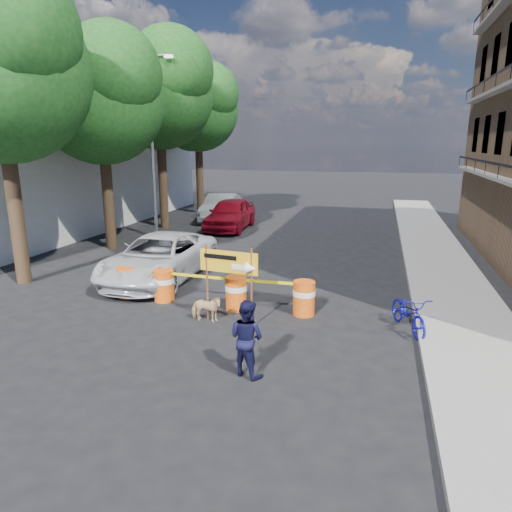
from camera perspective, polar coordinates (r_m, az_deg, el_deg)
The scene contains 18 objects.
ground at distance 11.16m, azimuth -6.99°, elevation -9.02°, with size 120.00×120.00×0.00m, color black.
sidewalk_east at distance 16.22m, azimuth 22.53°, elevation -2.33°, with size 2.40×40.00×0.15m, color gray.
white_building at distance 25.86m, azimuth -26.25°, elevation 9.66°, with size 8.00×22.00×6.00m, color silver.
tree_mid_a at distance 19.72m, azimuth -18.73°, elevation 18.18°, with size 5.25×5.00×8.68m.
tree_mid_b at distance 24.11m, azimuth -11.94°, elevation 19.42°, with size 5.67×5.40×9.62m.
tree_far at distance 28.62m, azimuth -7.18°, elevation 17.72°, with size 5.04×4.80×8.84m.
streetlamp at distance 21.40m, azimuth -12.75°, elevation 13.81°, with size 1.25×0.18×8.00m.
barrel_far_left at distance 13.65m, azimuth -15.82°, elevation -3.02°, with size 0.58×0.58×0.90m.
barrel_mid_left at distance 13.05m, azimuth -11.46°, elevation -3.54°, with size 0.58×0.58×0.90m.
barrel_mid_right at distance 12.18m, azimuth -2.50°, elevation -4.55°, with size 0.58×0.58×0.90m.
barrel_far_right at distance 11.85m, azimuth 6.02°, elevation -5.16°, with size 0.58×0.58×0.90m.
detour_sign at distance 10.86m, azimuth -2.48°, elevation -1.57°, with size 1.51×0.36×1.95m.
pedestrian at distance 8.78m, azimuth -1.18°, elevation -10.20°, with size 0.73×0.57×1.51m, color black.
bicycle at distance 11.27m, azimuth 18.72°, elevation -4.73°, with size 0.61×0.91×1.74m, color #13139A.
dog at distance 11.46m, azimuth -6.26°, elevation -6.54°, with size 0.37×0.81×0.68m, color #DEB87F.
suv_white at distance 15.08m, azimuth -11.98°, elevation -0.18°, with size 2.39×5.19×1.44m, color silver.
sedan_red at distance 23.35m, azimuth -3.24°, elevation 5.29°, with size 1.87×4.64×1.58m, color maroon.
sedan_silver at distance 26.07m, azimuth -4.35°, elevation 6.10°, with size 1.58×4.54×1.50m, color #A6A8AD.
Camera 1 is at (3.96, -9.48, 4.37)m, focal length 32.00 mm.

